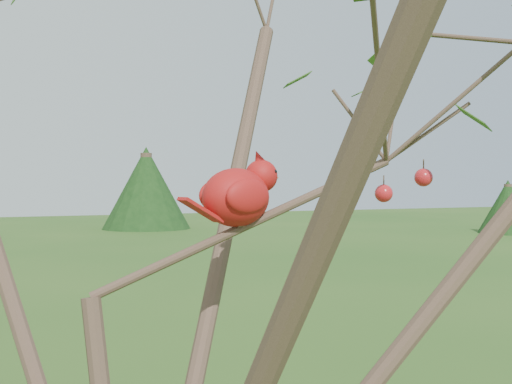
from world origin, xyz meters
The scene contains 2 objects.
crabapple_tree centered at (0.03, -0.02, 2.12)m, with size 2.35×2.05×2.95m.
cardinal centered at (0.23, 0.08, 2.13)m, with size 0.23×0.14×0.16m.
Camera 1 is at (-0.24, -1.07, 2.16)m, focal length 45.00 mm.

